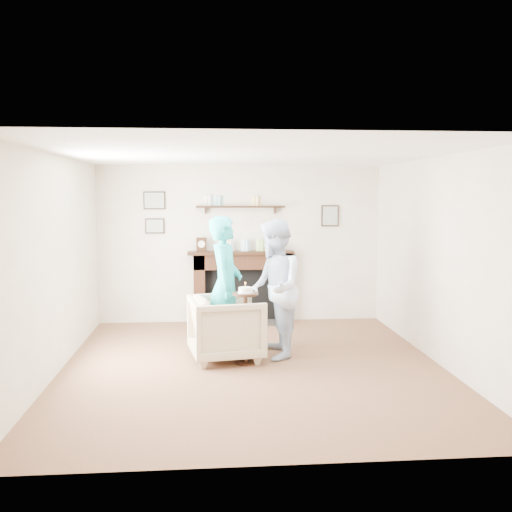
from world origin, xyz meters
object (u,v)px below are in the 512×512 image
Objects in this scene: armchair at (227,359)px; pedestal_table at (245,314)px; woman at (226,352)px; man at (274,357)px.

pedestal_table is (0.22, -0.20, 0.61)m from armchair.
woman is at bearing 113.33° from pedestal_table.
man is (0.60, 0.04, 0.00)m from armchair.
pedestal_table is at bearing -147.43° from woman.
armchair is 0.88× the size of pedestal_table.
armchair is 0.60m from man.
pedestal_table is at bearing -141.31° from armchair.
woman is 1.78× the size of pedestal_table.
woman is at bearing -114.22° from man.
man is at bearing -95.16° from armchair.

